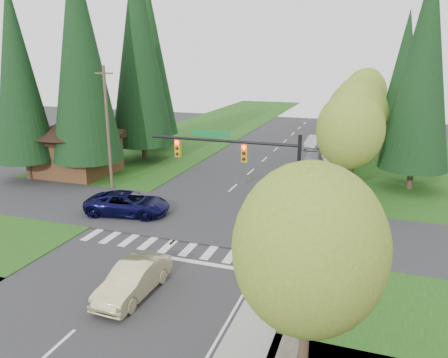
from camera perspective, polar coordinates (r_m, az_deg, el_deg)
The scene contains 34 objects.
ground at distance 23.54m, azimuth -10.79°, elevation -11.65°, with size 120.00×120.00×0.00m, color #28282B.
grass_east at distance 39.50m, azimuth 21.55°, elevation -1.03°, with size 14.00×110.00×0.06m, color #184E14.
grass_west at distance 46.05m, azimuth -12.63°, elevation 2.02°, with size 14.00×110.00×0.06m, color #184E14.
cross_street at distance 30.09m, azimuth -3.25°, elevation -5.11°, with size 120.00×8.00×0.10m, color #28282B.
sidewalk_east at distance 41.54m, azimuth 13.08°, elevation 0.54°, with size 1.80×80.00×0.13m, color gray.
curb_east at distance 41.63m, azimuth 11.92°, elevation 0.64°, with size 0.20×80.00×0.13m, color gray.
stone_wall_south at distance 18.35m, azimuth 9.39°, elevation -18.96°, with size 0.70×14.00×0.70m, color #4C4438.
stone_wall_north at distance 49.12m, azimuth 16.12°, elevation 3.01°, with size 0.70×40.00×0.70m, color #4C4438.
traffic_signal at distance 24.05m, azimuth 3.06°, elevation 1.94°, with size 8.70×0.37×6.80m.
brown_building at distance 42.52m, azimuth -18.70°, elevation 4.71°, with size 8.40×8.40×5.40m.
utility_pole at distance 36.60m, azimuth -14.93°, elevation 6.51°, with size 1.60×0.24×10.00m.
decid_tree_0 at distance 32.40m, azimuth 16.14°, elevation 6.08°, with size 4.80×4.80×8.37m.
decid_tree_1 at distance 39.29m, azimuth 16.94°, elevation 7.94°, with size 5.20×5.20×8.80m.
decid_tree_2 at distance 46.23m, azimuth 17.12°, elevation 9.19°, with size 5.00×5.00×8.82m.
decid_tree_3 at distance 53.22m, azimuth 17.55°, elevation 9.67°, with size 5.00×5.00×8.55m.
decid_tree_4 at distance 60.15m, azimuth 17.93°, elevation 10.66°, with size 5.40×5.40×9.18m.
decid_tree_5 at distance 67.17m, azimuth 17.91°, elevation 10.68°, with size 4.80×4.80×8.30m.
decid_tree_6 at distance 74.13m, azimuth 18.19°, elevation 11.33°, with size 5.20×5.20×8.86m.
decid_tree_south at distance 13.24m, azimuth 11.08°, elevation -9.01°, with size 4.60×4.60×7.92m.
conifer_w_a at distance 39.82m, azimuth -18.23°, elevation 15.16°, with size 6.12×6.12×19.80m.
conifer_w_b at distance 44.83m, azimuth -18.14°, elevation 13.88°, with size 5.44×5.44×17.80m.
conifer_w_c at distance 45.98m, azimuth -11.06°, elevation 16.27°, with size 6.46×6.46×20.80m.
conifer_w_d at distance 41.56m, azimuth -25.39°, elevation 12.37°, with size 5.10×5.10×16.80m.
conifer_w_e at distance 52.20m, azimuth -9.59°, elevation 15.16°, with size 5.78×5.78×18.80m.
conifer_e_a at distance 38.10m, azimuth 24.61°, elevation 13.03°, with size 5.44×5.44×17.80m.
conifer_e_b at distance 52.12m, azimuth 24.57°, elevation 14.54°, with size 6.12×6.12×19.80m.
conifer_e_c at distance 66.04m, azimuth 22.52°, elevation 13.45°, with size 5.10×5.10×16.80m.
sedan_champagne at distance 21.10m, azimuth -11.80°, elevation -12.77°, with size 1.63×4.68×1.54m, color beige.
suv_navy at distance 31.13m, azimuth -12.44°, elevation -3.16°, with size 2.68×5.81×1.62m, color #0A0A33.
parked_car_a at distance 38.45m, azimuth 9.83°, elevation 0.46°, with size 1.64×4.08×1.39m, color #A1A2A6.
parked_car_b at distance 43.82m, azimuth 11.42°, elevation 2.30°, with size 1.98×4.87×1.41m, color slate.
parked_car_c at distance 53.44m, azimuth 11.71°, elevation 4.73°, with size 1.53×4.40×1.45m, color #B2B1B6.
parked_car_d at distance 59.86m, azimuth 13.92°, elevation 5.82°, with size 1.83×4.55×1.55m, color silver.
parked_car_e at distance 65.49m, azimuth 14.41°, elevation 6.48°, with size 1.72×4.22×1.22m, color #9A9A9F.
Camera 1 is at (10.77, -17.95, 10.78)m, focal length 35.00 mm.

